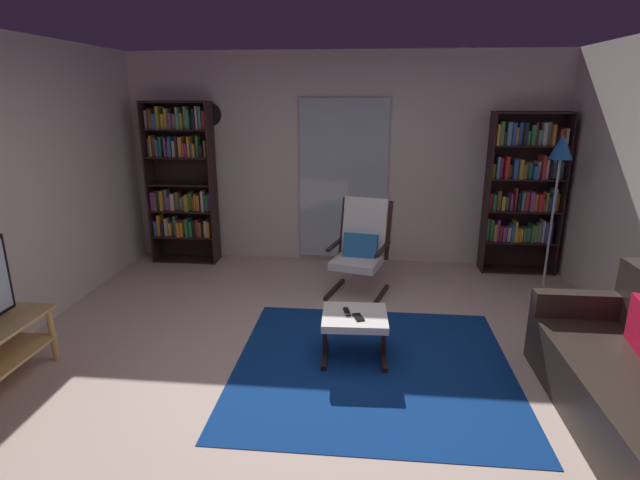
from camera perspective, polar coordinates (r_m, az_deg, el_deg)
ground_plane at (r=3.94m, az=-0.18°, el=-15.57°), size 7.02×7.02×0.00m
wall_back at (r=6.28m, az=2.52°, el=9.22°), size 5.60×0.06×2.60m
glass_door_panel at (r=6.25m, az=2.71°, el=6.86°), size 1.10×0.01×2.00m
area_rug at (r=4.09m, az=6.08°, el=-14.26°), size 2.19×2.09×0.01m
bookshelf_near_tv at (r=6.49m, az=-15.71°, el=6.85°), size 0.82×0.30×2.01m
bookshelf_near_sofa at (r=6.33m, az=22.37°, el=5.64°), size 0.86×0.30×1.91m
lounge_armchair at (r=5.34m, az=4.77°, el=-0.53°), size 0.71×0.78×1.02m
ottoman at (r=4.07m, az=4.01°, el=-9.39°), size 0.54×0.50×0.39m
tv_remote at (r=4.06m, az=3.11°, el=-8.26°), size 0.07×0.15×0.02m
cell_phone at (r=3.98m, az=4.44°, el=-8.87°), size 0.11×0.15×0.01m
floor_lamp_by_shelf at (r=5.63m, az=25.92°, el=8.18°), size 0.23×0.23×1.71m
wall_clock at (r=6.46m, az=-12.57°, el=13.95°), size 0.29×0.03×0.29m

